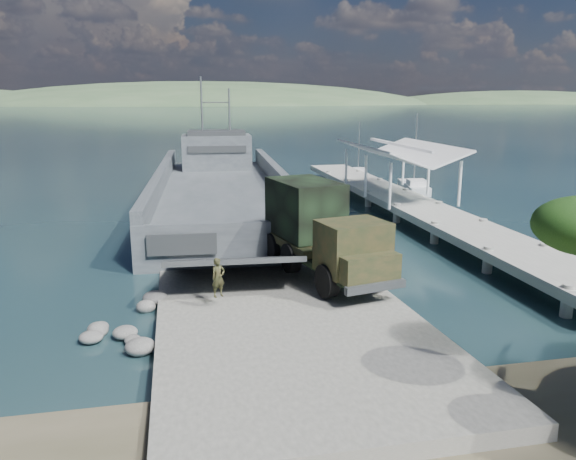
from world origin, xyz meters
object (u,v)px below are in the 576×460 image
at_px(military_truck, 319,230).
at_px(soldier, 219,287).
at_px(sailboat_near, 414,188).
at_px(sailboat_far, 358,174).
at_px(pier, 403,193).
at_px(landing_craft, 221,198).

xyz_separation_m(military_truck, soldier, (-5.14, -3.54, -1.31)).
relative_size(sailboat_near, sailboat_far, 1.23).
bearing_deg(soldier, sailboat_far, 38.29).
bearing_deg(sailboat_far, pier, -90.54).
xyz_separation_m(landing_craft, military_truck, (3.10, -18.88, 1.68)).
relative_size(soldier, sailboat_far, 0.26).
bearing_deg(sailboat_far, sailboat_near, -71.74).
height_order(military_truck, soldier, military_truck).
distance_m(pier, military_truck, 17.78).
xyz_separation_m(landing_craft, sailboat_far, (16.73, 15.63, -0.61)).
distance_m(military_truck, soldier, 6.37).
relative_size(soldier, sailboat_near, 0.22).
bearing_deg(soldier, sailboat_near, 27.39).
bearing_deg(sailboat_far, landing_craft, -128.34).
distance_m(pier, sailboat_far, 20.42).
relative_size(pier, sailboat_far, 7.20).
bearing_deg(landing_craft, military_truck, -77.34).
relative_size(landing_craft, soldier, 24.14).
distance_m(soldier, sailboat_far, 42.43).
bearing_deg(sailboat_near, soldier, -116.35).
bearing_deg(sailboat_near, landing_craft, -154.76).
xyz_separation_m(pier, soldier, (-15.53, -17.92, -0.29)).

